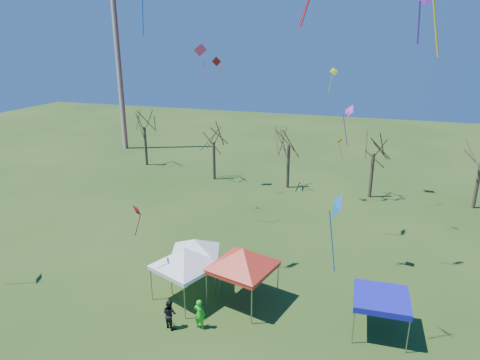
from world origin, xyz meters
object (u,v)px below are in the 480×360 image
Objects in this scene: radio_mast at (118,58)px; tent_blue at (381,299)px; tree_1 at (213,128)px; person_green at (200,314)px; tree_2 at (290,129)px; tent_red at (243,252)px; tree_3 at (375,137)px; tent_white_mid at (195,242)px; tent_white_west at (184,252)px; tree_0 at (143,113)px; person_dark at (170,314)px.

radio_mast reaches higher than tent_blue.
person_green is at bearing -70.75° from tree_1.
tree_2 is 1.82× the size of tent_red.
tree_3 is 22.53m from tent_white_mid.
tent_blue is at bearing -157.73° from person_green.
radio_mast is 39.32m from tent_white_mid.
tent_white_west is at bearing -168.43° from tent_red.
tent_red is 1.54× the size of tent_blue.
tree_3 is at bearing -102.43° from person_green.
tree_1 is at bearing -28.48° from radio_mast.
tree_1 is 26.45m from person_green.
tree_0 reaches higher than tent_white_west.
tree_0 is 2.17× the size of tent_white_mid.
tree_3 is 2.03× the size of tent_white_mid.
tree_1 is 16.81m from tree_3.
person_green is at bearing -116.25° from tent_red.
tent_red is at bearing -50.23° from tree_0.
person_green is (1.89, -2.36, -2.24)m from tent_white_west.
tree_3 is 4.50× the size of person_green.
radio_mast is at bearing 138.29° from tent_blue.
tree_3 reaches higher than tent_white_west.
radio_mast is 48.15m from tent_blue.
tree_0 is 1.03× the size of tree_2.
radio_mast reaches higher than tent_red.
tree_1 is at bearing 129.16° from tent_blue.
tree_0 reaches higher than person_dark.
person_green is at bearing -64.13° from tent_white_mid.
tree_0 is at bearing -49.09° from person_green.
tree_0 is at bearing 125.72° from tent_white_mid.
person_dark is at bearing -164.21° from tent_blue.
tent_white_west is 2.31× the size of person_green.
radio_mast is 42.20m from tent_red.
tent_white_west is at bearing -86.64° from tent_white_mid.
tree_3 is (8.40, -0.33, -0.21)m from tree_2.
tent_white_mid is at bearing 93.36° from tent_white_west.
tent_white_west reaches higher than tent_blue.
tent_red is (20.16, -24.22, -3.17)m from tree_0.
tree_3 is 26.79m from person_dark.
tree_1 is 23.86m from tent_red.
tree_3 is at bearing -2.06° from tree_1.
tent_blue is 9.71m from person_green.
tent_white_west is at bearing -52.82° from radio_mast.
person_green is at bearing -164.27° from tent_blue.
tree_0 reaches higher than tent_red.
tree_2 is at bearing -83.05° from person_green.
tree_2 is at bearing -70.25° from person_dark.
tent_blue is (27.93, -24.66, -4.44)m from tree_0.
tree_3 is 25.84m from person_green.
tree_2 is 2.79× the size of tent_blue.
radio_mast is 36.04m from tree_3.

